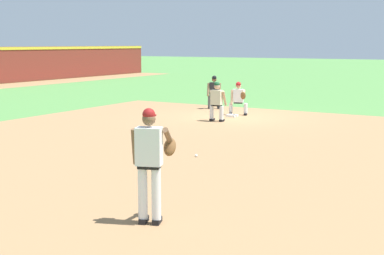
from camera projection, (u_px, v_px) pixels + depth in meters
The scene contains 8 objects.
ground_plane at pixel (232, 117), 20.94m from camera, with size 160.00×160.00×0.00m, color #518942.
infield_dirt_patch at pixel (208, 148), 14.73m from camera, with size 18.00×18.00×0.01m, color #9E754C.
first_base_bag at pixel (232, 116), 20.93m from camera, with size 0.38×0.38×0.09m, color white.
baseball at pixel (196, 156), 13.52m from camera, with size 0.07×0.07×0.07m, color white.
pitcher at pixel (151, 159), 8.39m from camera, with size 0.81×0.60×1.86m.
first_baseman at pixel (239, 97), 21.25m from camera, with size 0.85×0.94×1.34m.
baserunner at pixel (217, 100), 19.58m from camera, with size 0.45×0.60×1.46m.
umpire at pixel (214, 91), 23.37m from camera, with size 0.60×0.67×1.46m.
Camera 1 is at (-18.67, -9.19, 2.85)m, focal length 50.00 mm.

